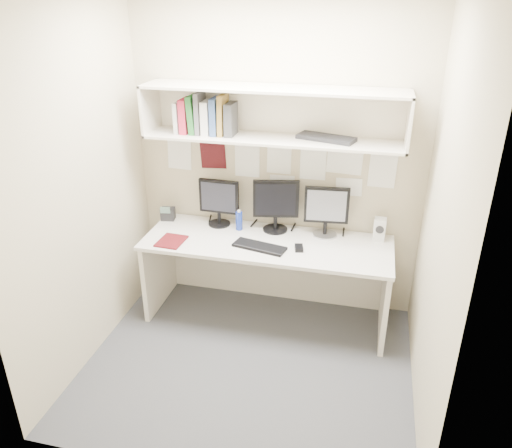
% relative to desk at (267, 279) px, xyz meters
% --- Properties ---
extents(floor, '(2.40, 2.00, 0.01)m').
position_rel_desk_xyz_m(floor, '(0.00, -0.65, -0.37)').
color(floor, '#404045').
rests_on(floor, ground).
extents(wall_back, '(2.40, 0.02, 2.60)m').
position_rel_desk_xyz_m(wall_back, '(0.00, 0.35, 0.93)').
color(wall_back, '#BAAD8E').
rests_on(wall_back, ground).
extents(wall_front, '(2.40, 0.02, 2.60)m').
position_rel_desk_xyz_m(wall_front, '(0.00, -1.65, 0.93)').
color(wall_front, '#BAAD8E').
rests_on(wall_front, ground).
extents(wall_left, '(0.02, 2.00, 2.60)m').
position_rel_desk_xyz_m(wall_left, '(-1.20, -0.65, 0.93)').
color(wall_left, '#BAAD8E').
rests_on(wall_left, ground).
extents(wall_right, '(0.02, 2.00, 2.60)m').
position_rel_desk_xyz_m(wall_right, '(1.20, -0.65, 0.93)').
color(wall_right, '#BAAD8E').
rests_on(wall_right, ground).
extents(desk, '(2.00, 0.70, 0.73)m').
position_rel_desk_xyz_m(desk, '(0.00, 0.00, 0.00)').
color(desk, silver).
rests_on(desk, floor).
extents(overhead_hutch, '(2.00, 0.38, 0.40)m').
position_rel_desk_xyz_m(overhead_hutch, '(0.00, 0.21, 1.35)').
color(overhead_hutch, silver).
rests_on(overhead_hutch, wall_back).
extents(pinned_papers, '(1.92, 0.01, 0.48)m').
position_rel_desk_xyz_m(pinned_papers, '(0.00, 0.34, 0.88)').
color(pinned_papers, white).
rests_on(pinned_papers, wall_back).
extents(monitor_left, '(0.35, 0.19, 0.40)m').
position_rel_desk_xyz_m(monitor_left, '(-0.47, 0.22, 0.59)').
color(monitor_left, black).
rests_on(monitor_left, desk).
extents(monitor_center, '(0.38, 0.21, 0.44)m').
position_rel_desk_xyz_m(monitor_center, '(0.02, 0.22, 0.61)').
color(monitor_center, black).
rests_on(monitor_center, desk).
extents(monitor_right, '(0.36, 0.20, 0.42)m').
position_rel_desk_xyz_m(monitor_right, '(0.44, 0.22, 0.59)').
color(monitor_right, '#A5A5AA').
rests_on(monitor_right, desk).
extents(keyboard, '(0.44, 0.24, 0.02)m').
position_rel_desk_xyz_m(keyboard, '(-0.03, -0.14, 0.37)').
color(keyboard, black).
rests_on(keyboard, desk).
extents(mouse, '(0.08, 0.11, 0.03)m').
position_rel_desk_xyz_m(mouse, '(0.27, -0.09, 0.38)').
color(mouse, black).
rests_on(mouse, desk).
extents(speaker, '(0.10, 0.10, 0.19)m').
position_rel_desk_xyz_m(speaker, '(0.88, 0.23, 0.46)').
color(speaker, silver).
rests_on(speaker, desk).
extents(blue_bottle, '(0.06, 0.06, 0.18)m').
position_rel_desk_xyz_m(blue_bottle, '(-0.28, 0.15, 0.45)').
color(blue_bottle, '#162D97').
rests_on(blue_bottle, desk).
extents(maroon_notebook, '(0.21, 0.25, 0.01)m').
position_rel_desk_xyz_m(maroon_notebook, '(-0.75, -0.20, 0.37)').
color(maroon_notebook, '#500D11').
rests_on(maroon_notebook, desk).
extents(desk_phone, '(0.13, 0.12, 0.14)m').
position_rel_desk_xyz_m(desk_phone, '(-0.94, 0.21, 0.42)').
color(desk_phone, black).
rests_on(desk_phone, desk).
extents(book_stack, '(0.47, 0.20, 0.32)m').
position_rel_desk_xyz_m(book_stack, '(-0.53, 0.16, 1.31)').
color(book_stack, beige).
rests_on(book_stack, overhead_hutch).
extents(hutch_tray, '(0.47, 0.29, 0.03)m').
position_rel_desk_xyz_m(hutch_tray, '(0.41, 0.19, 1.19)').
color(hutch_tray, black).
rests_on(hutch_tray, overhead_hutch).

